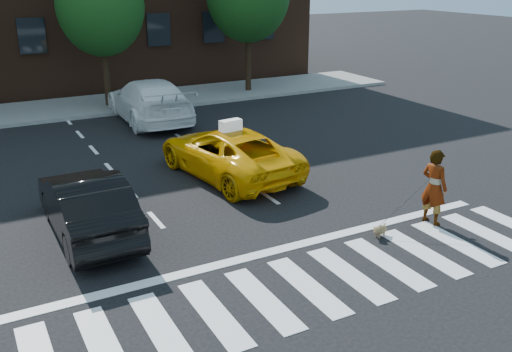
# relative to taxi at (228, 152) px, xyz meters

# --- Properties ---
(ground) EXTENTS (120.00, 120.00, 0.00)m
(ground) POSITION_rel_taxi_xyz_m (-1.40, -6.53, -0.72)
(ground) COLOR black
(ground) RESTS_ON ground
(crosswalk) EXTENTS (13.00, 2.40, 0.01)m
(crosswalk) POSITION_rel_taxi_xyz_m (-1.40, -6.53, -0.71)
(crosswalk) COLOR silver
(crosswalk) RESTS_ON ground
(stop_line) EXTENTS (12.00, 0.30, 0.01)m
(stop_line) POSITION_rel_taxi_xyz_m (-1.40, -4.93, -0.71)
(stop_line) COLOR silver
(stop_line) RESTS_ON ground
(sidewalk_far) EXTENTS (30.00, 4.00, 0.15)m
(sidewalk_far) POSITION_rel_taxi_xyz_m (-1.40, 10.97, -0.64)
(sidewalk_far) COLOR slate
(sidewalk_far) RESTS_ON ground
(taxi) EXTENTS (3.07, 5.44, 1.44)m
(taxi) POSITION_rel_taxi_xyz_m (0.00, 0.00, 0.00)
(taxi) COLOR #E8A104
(taxi) RESTS_ON ground
(black_sedan) EXTENTS (1.59, 4.47, 1.47)m
(black_sedan) POSITION_rel_taxi_xyz_m (-4.61, -2.11, 0.02)
(black_sedan) COLOR black
(black_sedan) RESTS_ON ground
(white_suv) EXTENTS (2.54, 5.94, 1.71)m
(white_suv) POSITION_rel_taxi_xyz_m (0.00, 7.42, 0.14)
(white_suv) COLOR white
(white_suv) RESTS_ON ground
(woman) EXTENTS (0.56, 0.75, 1.87)m
(woman) POSITION_rel_taxi_xyz_m (2.88, -5.43, 0.22)
(woman) COLOR #999999
(woman) RESTS_ON ground
(dog) EXTENTS (0.50, 0.33, 0.29)m
(dog) POSITION_rel_taxi_xyz_m (1.27, -5.45, -0.55)
(dog) COLOR #8B6146
(dog) RESTS_ON ground
(taxi_sign) EXTENTS (0.68, 0.37, 0.32)m
(taxi_sign) POSITION_rel_taxi_xyz_m (0.00, -0.20, 0.88)
(taxi_sign) COLOR white
(taxi_sign) RESTS_ON taxi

